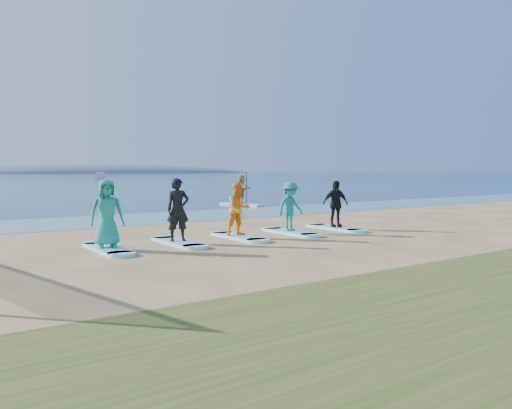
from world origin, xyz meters
TOP-DOWN VIEW (x-y plane):
  - ground at (0.00, 0.00)m, footprint 600.00×600.00m
  - shallow_water at (0.00, 10.50)m, footprint 600.00×600.00m
  - island_ridge at (95.00, 300.00)m, footprint 220.00×56.00m
  - paddleboard at (7.76, 14.70)m, footprint 1.44×3.08m
  - paddleboarder at (7.76, 14.70)m, footprint 0.81×1.65m
  - boat_offshore_b at (30.49, 114.26)m, footprint 4.03×6.78m
  - surfboard_0 at (-4.13, 2.90)m, footprint 0.70×2.20m
  - student_0 at (-4.13, 2.90)m, footprint 0.95×0.69m
  - surfboard_1 at (-2.08, 2.90)m, footprint 0.70×2.20m
  - student_1 at (-2.08, 2.90)m, footprint 0.72×0.54m
  - surfboard_2 at (-0.03, 2.90)m, footprint 0.70×2.20m
  - student_2 at (-0.03, 2.90)m, footprint 0.83×0.66m
  - surfboard_3 at (2.02, 2.90)m, footprint 0.70×2.20m
  - student_3 at (2.02, 2.90)m, footprint 1.11×0.71m
  - surfboard_4 at (4.07, 2.90)m, footprint 0.70×2.20m
  - student_4 at (4.07, 2.90)m, footprint 1.04×0.68m

SIDE VIEW (x-z plane):
  - ground at x=0.00m, z-range 0.00..0.00m
  - island_ridge at x=95.00m, z-range -9.00..9.00m
  - boat_offshore_b at x=30.49m, z-range -0.74..0.74m
  - shallow_water at x=0.00m, z-range 0.01..0.01m
  - surfboard_0 at x=-4.13m, z-range 0.00..0.09m
  - surfboard_1 at x=-2.08m, z-range 0.00..0.09m
  - surfboard_2 at x=-0.03m, z-range 0.00..0.09m
  - surfboard_3 at x=2.02m, z-range 0.00..0.09m
  - surfboard_4 at x=4.07m, z-range 0.00..0.09m
  - paddleboard at x=7.76m, z-range 0.00..0.12m
  - student_3 at x=2.02m, z-range 0.09..1.72m
  - student_2 at x=-0.03m, z-range 0.09..1.73m
  - student_4 at x=4.07m, z-range 0.09..1.74m
  - paddleboarder at x=7.76m, z-range 0.12..1.82m
  - student_0 at x=-4.13m, z-range 0.09..1.88m
  - student_1 at x=-2.08m, z-range 0.09..1.89m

